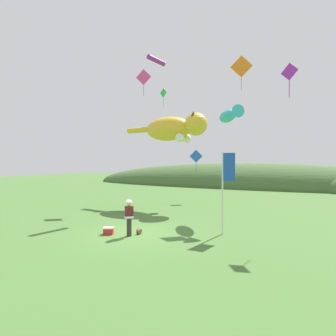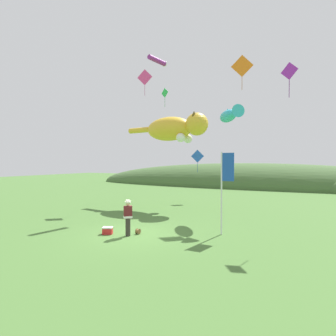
{
  "view_description": "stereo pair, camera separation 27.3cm",
  "coord_description": "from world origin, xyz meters",
  "px_view_note": "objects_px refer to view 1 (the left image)",
  "views": [
    {
      "loc": [
        7.25,
        -11.0,
        3.61
      ],
      "look_at": [
        0.0,
        4.0,
        3.27
      ],
      "focal_mm": 28.0,
      "sensor_mm": 36.0,
      "label": 1
    },
    {
      "loc": [
        7.49,
        -10.88,
        3.61
      ],
      "look_at": [
        0.0,
        4.0,
        3.27
      ],
      "focal_mm": 28.0,
      "sensor_mm": 36.0,
      "label": 2
    }
  ],
  "objects_px": {
    "kite_spool": "(139,231)",
    "kite_fish_windsock": "(229,115)",
    "kite_diamond_green": "(163,93)",
    "festival_banner_pole": "(226,181)",
    "kite_giant_cat": "(174,129)",
    "kite_diamond_orange": "(241,67)",
    "kite_diamond_blue": "(196,156)",
    "kite_tube_streamer": "(157,61)",
    "festival_attendant": "(129,217)",
    "picnic_cooler": "(108,231)",
    "kite_diamond_violet": "(289,72)",
    "kite_diamond_pink": "(144,77)"
  },
  "relations": [
    {
      "from": "kite_spool",
      "to": "kite_fish_windsock",
      "type": "relative_size",
      "value": 0.09
    },
    {
      "from": "kite_spool",
      "to": "kite_diamond_green",
      "type": "height_order",
      "value": "kite_diamond_green"
    },
    {
      "from": "festival_banner_pole",
      "to": "kite_giant_cat",
      "type": "bearing_deg",
      "value": 131.66
    },
    {
      "from": "kite_giant_cat",
      "to": "kite_diamond_green",
      "type": "height_order",
      "value": "kite_diamond_green"
    },
    {
      "from": "kite_diamond_orange",
      "to": "kite_diamond_blue",
      "type": "bearing_deg",
      "value": 137.3
    },
    {
      "from": "festival_banner_pole",
      "to": "kite_giant_cat",
      "type": "height_order",
      "value": "kite_giant_cat"
    },
    {
      "from": "kite_tube_streamer",
      "to": "kite_diamond_green",
      "type": "bearing_deg",
      "value": 110.89
    },
    {
      "from": "kite_diamond_blue",
      "to": "kite_giant_cat",
      "type": "bearing_deg",
      "value": -99.91
    },
    {
      "from": "festival_attendant",
      "to": "picnic_cooler",
      "type": "bearing_deg",
      "value": -170.08
    },
    {
      "from": "kite_spool",
      "to": "kite_tube_streamer",
      "type": "xyz_separation_m",
      "value": [
        -2.54,
        6.62,
        11.29
      ]
    },
    {
      "from": "kite_fish_windsock",
      "to": "kite_diamond_violet",
      "type": "distance_m",
      "value": 4.59
    },
    {
      "from": "picnic_cooler",
      "to": "kite_diamond_pink",
      "type": "xyz_separation_m",
      "value": [
        -3.4,
        9.07,
        10.8
      ]
    },
    {
      "from": "festival_attendant",
      "to": "kite_giant_cat",
      "type": "bearing_deg",
      "value": 100.42
    },
    {
      "from": "festival_attendant",
      "to": "kite_diamond_green",
      "type": "relative_size",
      "value": 0.96
    },
    {
      "from": "kite_fish_windsock",
      "to": "kite_diamond_pink",
      "type": "relative_size",
      "value": 1.3
    },
    {
      "from": "kite_diamond_violet",
      "to": "picnic_cooler",
      "type": "bearing_deg",
      "value": -150.87
    },
    {
      "from": "kite_fish_windsock",
      "to": "kite_tube_streamer",
      "type": "xyz_separation_m",
      "value": [
        -5.66,
        0.43,
        4.68
      ]
    },
    {
      "from": "festival_attendant",
      "to": "kite_tube_streamer",
      "type": "height_order",
      "value": "kite_tube_streamer"
    },
    {
      "from": "kite_spool",
      "to": "picnic_cooler",
      "type": "bearing_deg",
      "value": -153.67
    },
    {
      "from": "kite_diamond_violet",
      "to": "festival_attendant",
      "type": "bearing_deg",
      "value": -148.29
    },
    {
      "from": "festival_banner_pole",
      "to": "kite_fish_windsock",
      "type": "height_order",
      "value": "kite_fish_windsock"
    },
    {
      "from": "festival_attendant",
      "to": "kite_giant_cat",
      "type": "relative_size",
      "value": 0.23
    },
    {
      "from": "kite_spool",
      "to": "kite_fish_windsock",
      "type": "bearing_deg",
      "value": 63.23
    },
    {
      "from": "kite_diamond_orange",
      "to": "kite_diamond_violet",
      "type": "distance_m",
      "value": 5.14
    },
    {
      "from": "kite_diamond_blue",
      "to": "kite_diamond_green",
      "type": "xyz_separation_m",
      "value": [
        -3.04,
        -0.75,
        6.06
      ]
    },
    {
      "from": "kite_diamond_pink",
      "to": "kite_tube_streamer",
      "type": "bearing_deg",
      "value": -38.25
    },
    {
      "from": "kite_tube_streamer",
      "to": "kite_diamond_blue",
      "type": "xyz_separation_m",
      "value": [
        1.27,
        5.39,
        -7.23
      ]
    },
    {
      "from": "festival_attendant",
      "to": "kite_diamond_violet",
      "type": "height_order",
      "value": "kite_diamond_violet"
    },
    {
      "from": "festival_attendant",
      "to": "kite_diamond_blue",
      "type": "bearing_deg",
      "value": 94.56
    },
    {
      "from": "kite_tube_streamer",
      "to": "kite_diamond_orange",
      "type": "relative_size",
      "value": 0.78
    },
    {
      "from": "festival_attendant",
      "to": "kite_diamond_orange",
      "type": "bearing_deg",
      "value": 63.71
    },
    {
      "from": "kite_giant_cat",
      "to": "kite_tube_streamer",
      "type": "height_order",
      "value": "kite_tube_streamer"
    },
    {
      "from": "kite_fish_windsock",
      "to": "kite_diamond_blue",
      "type": "bearing_deg",
      "value": 126.99
    },
    {
      "from": "picnic_cooler",
      "to": "kite_diamond_green",
      "type": "xyz_separation_m",
      "value": [
        -2.93,
        11.94,
        10.08
      ]
    },
    {
      "from": "festival_banner_pole",
      "to": "kite_diamond_orange",
      "type": "distance_m",
      "value": 9.42
    },
    {
      "from": "festival_attendant",
      "to": "festival_banner_pole",
      "type": "height_order",
      "value": "festival_banner_pole"
    },
    {
      "from": "kite_giant_cat",
      "to": "kite_diamond_pink",
      "type": "height_order",
      "value": "kite_diamond_pink"
    },
    {
      "from": "kite_spool",
      "to": "kite_fish_windsock",
      "type": "distance_m",
      "value": 9.57
    },
    {
      "from": "kite_diamond_violet",
      "to": "kite_diamond_green",
      "type": "xyz_separation_m",
      "value": [
        -11.05,
        7.41,
        1.97
      ]
    },
    {
      "from": "kite_fish_windsock",
      "to": "kite_diamond_orange",
      "type": "height_order",
      "value": "kite_diamond_orange"
    },
    {
      "from": "kite_diamond_pink",
      "to": "kite_diamond_green",
      "type": "relative_size",
      "value": 1.23
    },
    {
      "from": "festival_banner_pole",
      "to": "kite_diamond_orange",
      "type": "height_order",
      "value": "kite_diamond_orange"
    },
    {
      "from": "kite_spool",
      "to": "festival_attendant",
      "type": "bearing_deg",
      "value": -118.79
    },
    {
      "from": "festival_attendant",
      "to": "kite_giant_cat",
      "type": "xyz_separation_m",
      "value": [
        -1.63,
        8.87,
        5.44
      ]
    },
    {
      "from": "kite_diamond_blue",
      "to": "kite_diamond_green",
      "type": "relative_size",
      "value": 1.14
    },
    {
      "from": "kite_diamond_green",
      "to": "kite_fish_windsock",
      "type": "bearing_deg",
      "value": -34.31
    },
    {
      "from": "kite_spool",
      "to": "picnic_cooler",
      "type": "distance_m",
      "value": 1.54
    },
    {
      "from": "kite_spool",
      "to": "kite_giant_cat",
      "type": "distance_m",
      "value": 10.63
    },
    {
      "from": "kite_fish_windsock",
      "to": "kite_diamond_green",
      "type": "distance_m",
      "value": 9.66
    },
    {
      "from": "kite_diamond_blue",
      "to": "kite_diamond_green",
      "type": "height_order",
      "value": "kite_diamond_green"
    }
  ]
}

